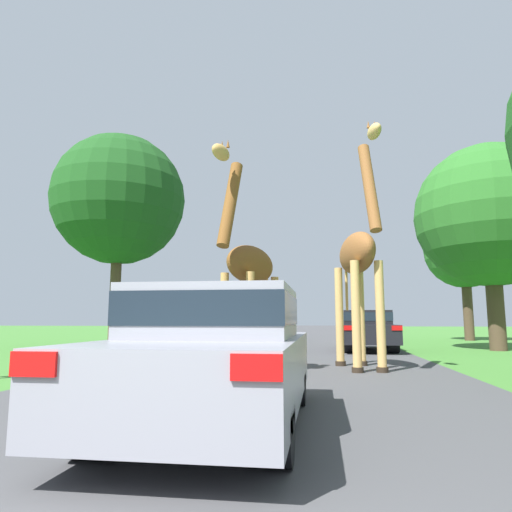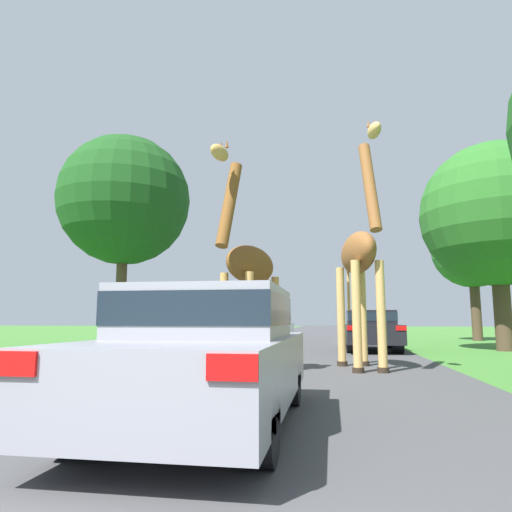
{
  "view_description": "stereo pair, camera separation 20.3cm",
  "coord_description": "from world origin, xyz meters",
  "px_view_note": "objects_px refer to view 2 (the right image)",
  "views": [
    {
      "loc": [
        1.05,
        -0.87,
        1.1
      ],
      "look_at": [
        -0.33,
        8.7,
        2.46
      ],
      "focal_mm": 32.0,
      "sensor_mm": 36.0,
      "label": 1
    },
    {
      "loc": [
        1.25,
        -0.84,
        1.1
      ],
      "look_at": [
        -0.33,
        8.7,
        2.46
      ],
      "focal_mm": 32.0,
      "sensor_mm": 36.0,
      "label": 2
    }
  ],
  "objects_px": {
    "car_queue_left": "(371,329)",
    "tree_centre_back": "(472,249)",
    "giraffe_companion": "(359,260)",
    "car_far_ahead": "(366,327)",
    "tree_right_cluster": "(495,215)",
    "giraffe_near_road": "(248,268)",
    "car_lead_maroon": "(209,352)",
    "tree_far_right": "(125,201)",
    "car_queue_right": "(276,325)"
  },
  "relations": [
    {
      "from": "car_queue_left",
      "to": "tree_centre_back",
      "type": "height_order",
      "value": "tree_centre_back"
    },
    {
      "from": "car_queue_left",
      "to": "giraffe_companion",
      "type": "bearing_deg",
      "value": -96.26
    },
    {
      "from": "car_far_ahead",
      "to": "tree_right_cluster",
      "type": "height_order",
      "value": "tree_right_cluster"
    },
    {
      "from": "giraffe_near_road",
      "to": "car_far_ahead",
      "type": "height_order",
      "value": "giraffe_near_road"
    },
    {
      "from": "giraffe_companion",
      "to": "car_queue_left",
      "type": "bearing_deg",
      "value": -108.26
    },
    {
      "from": "giraffe_companion",
      "to": "car_lead_maroon",
      "type": "relative_size",
      "value": 1.24
    },
    {
      "from": "car_lead_maroon",
      "to": "car_queue_left",
      "type": "relative_size",
      "value": 0.93
    },
    {
      "from": "giraffe_companion",
      "to": "tree_centre_back",
      "type": "distance_m",
      "value": 17.23
    },
    {
      "from": "giraffe_near_road",
      "to": "tree_centre_back",
      "type": "relative_size",
      "value": 0.65
    },
    {
      "from": "giraffe_companion",
      "to": "car_far_ahead",
      "type": "relative_size",
      "value": 1.26
    },
    {
      "from": "car_queue_left",
      "to": "car_lead_maroon",
      "type": "bearing_deg",
      "value": -102.25
    },
    {
      "from": "car_queue_left",
      "to": "car_far_ahead",
      "type": "distance_m",
      "value": 7.27
    },
    {
      "from": "car_far_ahead",
      "to": "tree_far_right",
      "type": "height_order",
      "value": "tree_far_right"
    },
    {
      "from": "car_queue_left",
      "to": "tree_centre_back",
      "type": "xyz_separation_m",
      "value": [
        6.26,
        8.93,
        4.15
      ]
    },
    {
      "from": "giraffe_companion",
      "to": "car_lead_maroon",
      "type": "xyz_separation_m",
      "value": [
        -1.97,
        -5.79,
        -1.7
      ]
    },
    {
      "from": "car_far_ahead",
      "to": "tree_far_right",
      "type": "relative_size",
      "value": 0.45
    },
    {
      "from": "car_queue_right",
      "to": "tree_right_cluster",
      "type": "height_order",
      "value": "tree_right_cluster"
    },
    {
      "from": "giraffe_companion",
      "to": "tree_far_right",
      "type": "height_order",
      "value": "tree_far_right"
    },
    {
      "from": "tree_far_right",
      "to": "car_queue_left",
      "type": "bearing_deg",
      "value": -6.91
    },
    {
      "from": "tree_right_cluster",
      "to": "tree_centre_back",
      "type": "bearing_deg",
      "value": 79.5
    },
    {
      "from": "car_lead_maroon",
      "to": "car_far_ahead",
      "type": "distance_m",
      "value": 19.91
    },
    {
      "from": "giraffe_companion",
      "to": "tree_centre_back",
      "type": "bearing_deg",
      "value": -126.19
    },
    {
      "from": "car_queue_left",
      "to": "tree_far_right",
      "type": "relative_size",
      "value": 0.5
    },
    {
      "from": "car_queue_left",
      "to": "tree_far_right",
      "type": "bearing_deg",
      "value": 173.09
    },
    {
      "from": "car_lead_maroon",
      "to": "tree_right_cluster",
      "type": "relative_size",
      "value": 0.55
    },
    {
      "from": "car_lead_maroon",
      "to": "tree_far_right",
      "type": "xyz_separation_m",
      "value": [
        -7.68,
        13.67,
        5.6
      ]
    },
    {
      "from": "tree_centre_back",
      "to": "giraffe_companion",
      "type": "bearing_deg",
      "value": -114.19
    },
    {
      "from": "giraffe_near_road",
      "to": "car_queue_left",
      "type": "bearing_deg",
      "value": -95.15
    },
    {
      "from": "giraffe_near_road",
      "to": "car_lead_maroon",
      "type": "bearing_deg",
      "value": 111.54
    },
    {
      "from": "car_far_ahead",
      "to": "tree_centre_back",
      "type": "distance_m",
      "value": 7.41
    },
    {
      "from": "giraffe_near_road",
      "to": "tree_far_right",
      "type": "xyz_separation_m",
      "value": [
        -7.27,
        9.08,
        4.18
      ]
    },
    {
      "from": "giraffe_companion",
      "to": "tree_centre_back",
      "type": "xyz_separation_m",
      "value": [
        6.99,
        15.56,
        2.47
      ]
    },
    {
      "from": "car_lead_maroon",
      "to": "tree_right_cluster",
      "type": "distance_m",
      "value": 15.45
    },
    {
      "from": "car_queue_left",
      "to": "tree_centre_back",
      "type": "distance_m",
      "value": 11.67
    },
    {
      "from": "car_queue_left",
      "to": "car_far_ahead",
      "type": "bearing_deg",
      "value": 87.07
    },
    {
      "from": "giraffe_near_road",
      "to": "giraffe_companion",
      "type": "distance_m",
      "value": 2.67
    },
    {
      "from": "car_queue_right",
      "to": "car_queue_left",
      "type": "relative_size",
      "value": 0.96
    },
    {
      "from": "giraffe_companion",
      "to": "car_queue_right",
      "type": "bearing_deg",
      "value": -87.98
    },
    {
      "from": "giraffe_near_road",
      "to": "giraffe_companion",
      "type": "height_order",
      "value": "giraffe_companion"
    },
    {
      "from": "car_queue_right",
      "to": "giraffe_near_road",
      "type": "bearing_deg",
      "value": -85.01
    },
    {
      "from": "giraffe_near_road",
      "to": "car_far_ahead",
      "type": "bearing_deg",
      "value": -86.49
    },
    {
      "from": "giraffe_near_road",
      "to": "car_queue_left",
      "type": "xyz_separation_m",
      "value": [
        3.1,
        7.82,
        -1.4
      ]
    },
    {
      "from": "giraffe_near_road",
      "to": "tree_far_right",
      "type": "bearing_deg",
      "value": -34.83
    },
    {
      "from": "car_queue_right",
      "to": "tree_far_right",
      "type": "height_order",
      "value": "tree_far_right"
    },
    {
      "from": "giraffe_companion",
      "to": "tree_right_cluster",
      "type": "distance_m",
      "value": 9.29
    },
    {
      "from": "giraffe_companion",
      "to": "car_queue_left",
      "type": "height_order",
      "value": "giraffe_companion"
    },
    {
      "from": "car_queue_right",
      "to": "tree_far_right",
      "type": "xyz_separation_m",
      "value": [
        -5.84,
        -7.38,
        5.56
      ]
    },
    {
      "from": "car_lead_maroon",
      "to": "car_queue_right",
      "type": "distance_m",
      "value": 21.12
    },
    {
      "from": "car_queue_right",
      "to": "tree_centre_back",
      "type": "distance_m",
      "value": 11.57
    },
    {
      "from": "car_queue_right",
      "to": "tree_right_cluster",
      "type": "distance_m",
      "value": 13.0
    }
  ]
}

